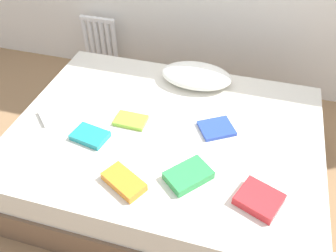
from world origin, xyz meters
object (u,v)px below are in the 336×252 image
Objects in this scene: pillow at (196,76)px; textbook_blue at (216,128)px; textbook_orange at (124,182)px; radiator at (100,40)px; bed at (166,155)px; textbook_red at (259,199)px; textbook_white at (57,114)px; textbook_green at (188,175)px; textbook_teal at (90,136)px; textbook_lime at (131,121)px.

pillow reaches higher than textbook_blue.
textbook_blue is at bearing 82.73° from textbook_orange.
bed is at bearing -49.60° from radiator.
textbook_red is 1.00× the size of textbook_white.
textbook_blue is (1.34, -1.12, 0.17)m from radiator.
textbook_white is (-1.36, 0.34, -0.01)m from textbook_red.
textbook_red is at bearing -59.99° from textbook_white.
textbook_green is 1.01× the size of textbook_orange.
textbook_red reaches higher than textbook_teal.
textbook_orange is at bearing -79.30° from textbook_white.
pillow reaches higher than radiator.
textbook_green is (1.25, -1.55, 0.18)m from radiator.
pillow is (0.08, 0.55, 0.32)m from bed.
textbook_orange is at bearing -157.22° from textbook_blue.
textbook_teal is 1.00× the size of textbook_white.
textbook_lime is at bearing 176.48° from textbook_red.
textbook_white is (-0.64, 0.42, -0.01)m from textbook_orange.
pillow is 2.41× the size of textbook_teal.
textbook_blue is 0.44m from textbook_green.
pillow is at bearing 141.45° from textbook_red.
textbook_lime is 0.94× the size of textbook_white.
textbook_orange is (0.93, -1.69, 0.18)m from radiator.
pillow is 1.10m from textbook_red.
textbook_teal is 0.44m from textbook_orange.
textbook_orange is (-0.17, -1.04, -0.04)m from pillow.
pillow is at bearing 60.59° from textbook_lime.
bed is at bearing -40.62° from textbook_white.
textbook_blue is at bearing -63.08° from pillow.
textbook_red is 1.04× the size of textbook_blue.
textbook_lime is 0.84× the size of textbook_green.
textbook_white is (-0.82, -0.62, -0.05)m from pillow.
pillow is 2.15× the size of textbook_orange.
bed is at bearing -98.05° from pillow.
textbook_lime reaches higher than textbook_blue.
textbook_blue is 1.06m from textbook_white.
pillow is 1.05m from textbook_orange.
textbook_orange is (0.14, -0.49, 0.01)m from textbook_lime.
textbook_green is (0.23, -0.35, 0.28)m from bed.
textbook_lime is 0.59m from textbook_green.
bed is at bearing 162.69° from textbook_blue.
radiator is at bearing 149.25° from pillow.
radiator is 1.44m from textbook_lime.
textbook_orange reaches higher than textbook_lime.
textbook_blue is 0.70m from textbook_orange.
textbook_green is at bearing -56.74° from bed.
radiator is at bearing 123.35° from textbook_teal.
textbook_lime is at bearing -120.10° from pillow.
textbook_red reaches higher than textbook_blue.
pillow is 2.41× the size of textbook_white.
radiator is 1.95× the size of textbook_orange.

